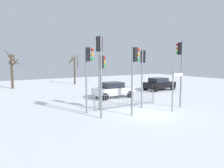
{
  "coord_description": "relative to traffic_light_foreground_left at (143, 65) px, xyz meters",
  "views": [
    {
      "loc": [
        -9.59,
        -10.27,
        3.55
      ],
      "look_at": [
        -0.77,
        3.38,
        1.71
      ],
      "focal_mm": 34.18,
      "sensor_mm": 36.0,
      "label": 1
    }
  ],
  "objects": [
    {
      "name": "traffic_light_mid_left",
      "position": [
        -4.1,
        0.7,
        0.08
      ],
      "size": [
        0.51,
        0.42,
        4.46
      ],
      "rotation": [
        0.0,
        0.0,
        4.17
      ],
      "color": "slate",
      "rests_on": "ground"
    },
    {
      "name": "car_black_far",
      "position": [
        7.79,
        5.99,
        -2.42
      ],
      "size": [
        3.84,
        1.99,
        1.47
      ],
      "rotation": [
        0.0,
        0.0,
        -0.02
      ],
      "color": "black",
      "rests_on": "ground"
    },
    {
      "name": "car_white_mid",
      "position": [
        0.48,
        4.75,
        -2.42
      ],
      "size": [
        3.86,
        2.05,
        1.47
      ],
      "rotation": [
        0.0,
        0.0,
        -0.04
      ],
      "color": "silver",
      "rests_on": "ground"
    },
    {
      "name": "traffic_light_foreground_left",
      "position": [
        0.0,
        0.0,
        0.0
      ],
      "size": [
        0.5,
        0.43,
        4.34
      ],
      "rotation": [
        0.0,
        0.0,
        5.29
      ],
      "color": "slate",
      "rests_on": "ground"
    },
    {
      "name": "traffic_light_foreground_right",
      "position": [
        -1.93,
        -1.4,
        0.07
      ],
      "size": [
        0.57,
        0.34,
        4.44
      ],
      "rotation": [
        0.0,
        0.0,
        4.6
      ],
      "color": "slate",
      "rests_on": "ground"
    },
    {
      "name": "traffic_light_rear_left",
      "position": [
        2.42,
        -1.37,
        0.42
      ],
      "size": [
        0.35,
        0.57,
        4.93
      ],
      "rotation": [
        0.0,
        0.0,
        0.13
      ],
      "color": "slate",
      "rests_on": "ground"
    },
    {
      "name": "direction_sign_post",
      "position": [
        1.01,
        -2.07,
        -1.55
      ],
      "size": [
        0.76,
        0.29,
        2.9
      ],
      "rotation": [
        0.0,
        0.0,
        -0.31
      ],
      "color": "slate",
      "rests_on": "ground"
    },
    {
      "name": "bare_tree_centre",
      "position": [
        1.98,
        17.38,
        -0.93
      ],
      "size": [
        1.7,
        1.64,
        4.32
      ],
      "color": "#473828",
      "rests_on": "ground"
    },
    {
      "name": "bare_tree_left",
      "position": [
        -6.49,
        16.99,
        -0.79
      ],
      "size": [
        1.63,
        1.76,
        4.73
      ],
      "color": "#473828",
      "rests_on": "ground"
    },
    {
      "name": "pedestrian_guard_railing",
      "position": [
        -0.83,
        0.88,
        -2.63
      ],
      "size": [
        5.54,
        0.17,
        1.07
      ],
      "rotation": [
        0.0,
        0.0,
        -0.02
      ],
      "color": "slate",
      "rests_on": "ground"
    },
    {
      "name": "traffic_light_rear_right",
      "position": [
        -4.05,
        -0.73,
        0.5
      ],
      "size": [
        0.33,
        0.57,
        5.05
      ],
      "rotation": [
        0.0,
        0.0,
        0.06
      ],
      "color": "slate",
      "rests_on": "ground"
    },
    {
      "name": "traffic_light_mid_right",
      "position": [
        -2.9,
        1.11,
        -0.28
      ],
      "size": [
        0.57,
        0.33,
        3.96
      ],
      "rotation": [
        0.0,
        0.0,
        4.66
      ],
      "color": "slate",
      "rests_on": "ground"
    },
    {
      "name": "ground_plane",
      "position": [
        -0.83,
        -1.67,
        -3.19
      ],
      "size": [
        60.0,
        60.0,
        0.0
      ],
      "primitive_type": "plane",
      "color": "white"
    }
  ]
}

